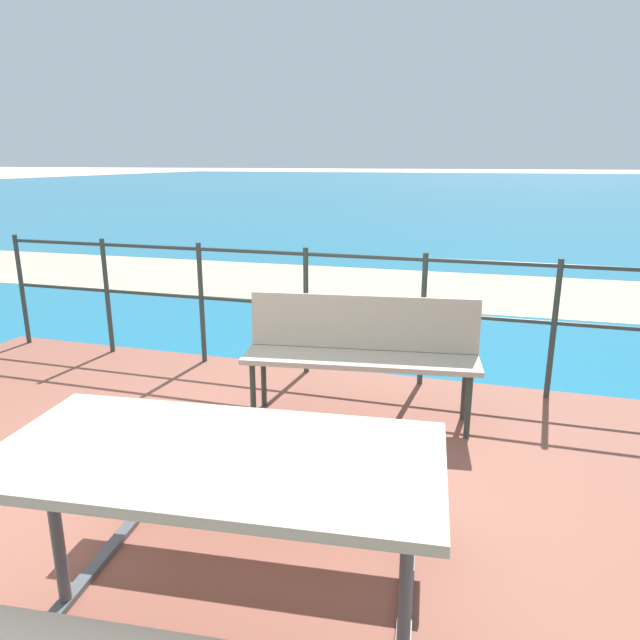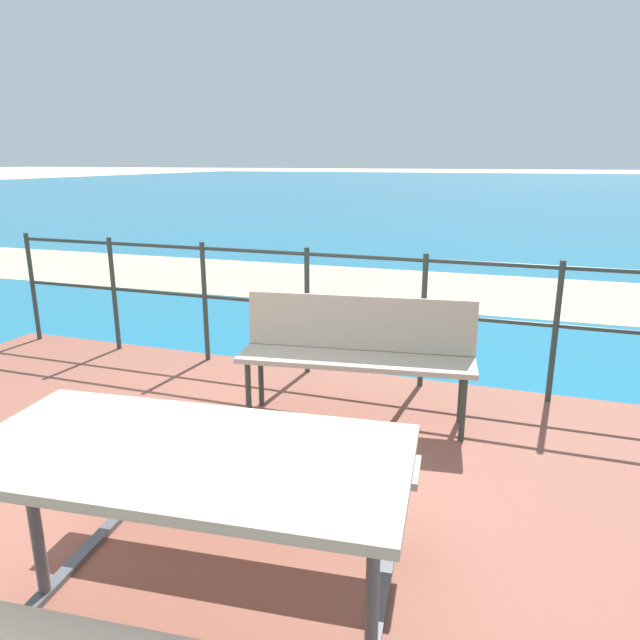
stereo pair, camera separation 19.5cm
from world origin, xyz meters
name	(u,v)px [view 2 (the right image)]	position (x,y,z in m)	size (l,w,h in m)	color
ground_plane	(136,549)	(0.00, 0.00, 0.00)	(240.00, 240.00, 0.00)	beige
patio_paving	(135,543)	(0.00, 0.00, 0.03)	(6.40, 5.20, 0.06)	brown
sea_water	(499,188)	(0.00, 40.00, 0.01)	(90.00, 90.00, 0.01)	#196B8E
beach_strip	(399,287)	(0.00, 6.43, 0.01)	(54.00, 2.70, 0.01)	tan
picnic_table	(189,494)	(0.58, -0.38, 0.65)	(1.77, 1.66, 0.78)	tan
park_bench	(357,346)	(0.65, 1.70, 0.60)	(1.66, 0.62, 0.87)	tan
railing_fence	(307,297)	(0.00, 2.45, 0.73)	(5.94, 0.04, 1.09)	#2D3833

